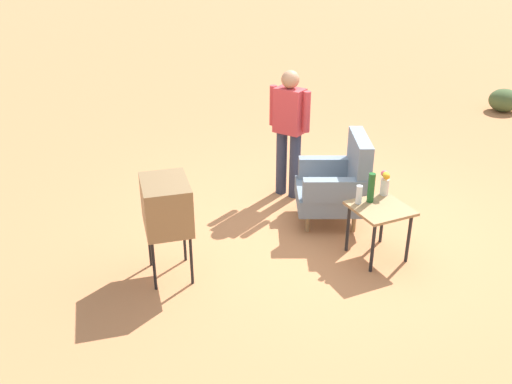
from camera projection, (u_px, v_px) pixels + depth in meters
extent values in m
plane|color=#C17A4C|center=(331.00, 228.00, 6.53)|extent=(60.00, 60.00, 0.00)
cylinder|color=#937047|center=(304.00, 202.00, 6.90)|extent=(0.05, 0.05, 0.22)
cylinder|color=#937047|center=(308.00, 223.00, 6.42)|extent=(0.05, 0.05, 0.22)
cylinder|color=#937047|center=(347.00, 202.00, 6.90)|extent=(0.05, 0.05, 0.22)
cylinder|color=#937047|center=(354.00, 223.00, 6.42)|extent=(0.05, 0.05, 0.22)
cube|color=slate|center=(329.00, 196.00, 6.57)|extent=(1.01, 1.01, 0.20)
cube|color=slate|center=(359.00, 163.00, 6.39)|extent=(0.76, 0.46, 0.64)
cube|color=slate|center=(327.00, 168.00, 6.76)|extent=(0.41, 0.68, 0.26)
cube|color=slate|center=(334.00, 190.00, 6.18)|extent=(0.41, 0.68, 0.26)
cylinder|color=black|center=(348.00, 228.00, 5.97)|extent=(0.04, 0.04, 0.56)
cylinder|color=black|center=(373.00, 248.00, 5.60)|extent=(0.04, 0.04, 0.56)
cylinder|color=black|center=(382.00, 220.00, 6.14)|extent=(0.04, 0.04, 0.56)
cylinder|color=black|center=(409.00, 238.00, 5.77)|extent=(0.04, 0.04, 0.56)
cube|color=#937047|center=(380.00, 208.00, 5.75)|extent=(0.56, 0.56, 0.03)
cylinder|color=black|center=(191.00, 260.00, 5.41)|extent=(0.03, 0.03, 0.55)
cylinder|color=black|center=(184.00, 238.00, 5.79)|extent=(0.03, 0.03, 0.55)
cylinder|color=black|center=(154.00, 265.00, 5.33)|extent=(0.03, 0.03, 0.55)
cylinder|color=black|center=(149.00, 242.00, 5.71)|extent=(0.03, 0.03, 0.55)
cube|color=olive|center=(166.00, 205.00, 5.34)|extent=(0.66, 0.53, 0.48)
cube|color=#383D3F|center=(189.00, 202.00, 5.39)|extent=(0.42, 0.08, 0.34)
cylinder|color=#2D3347|center=(281.00, 162.00, 7.22)|extent=(0.14, 0.14, 0.86)
cylinder|color=#2D3347|center=(295.00, 166.00, 7.12)|extent=(0.14, 0.14, 0.86)
cube|color=#BC383D|center=(290.00, 111.00, 6.86)|extent=(0.42, 0.37, 0.56)
cylinder|color=#BC383D|center=(273.00, 105.00, 6.97)|extent=(0.09, 0.09, 0.50)
cylinder|color=#BC383D|center=(307.00, 112.00, 6.73)|extent=(0.09, 0.09, 0.50)
sphere|color=#A37556|center=(290.00, 79.00, 6.70)|extent=(0.22, 0.22, 0.22)
cylinder|color=#1E5623|center=(371.00, 188.00, 5.78)|extent=(0.07, 0.07, 0.32)
cylinder|color=silver|center=(359.00, 195.00, 5.77)|extent=(0.06, 0.06, 0.20)
cylinder|color=silver|center=(385.00, 187.00, 5.97)|extent=(0.09, 0.09, 0.18)
sphere|color=yellow|center=(386.00, 175.00, 5.91)|extent=(0.07, 0.07, 0.07)
sphere|color=#E04C66|center=(384.00, 173.00, 5.94)|extent=(0.07, 0.07, 0.07)
sphere|color=orange|center=(387.00, 176.00, 5.87)|extent=(0.07, 0.07, 0.07)
ellipsoid|color=#475B33|center=(504.00, 100.00, 10.53)|extent=(0.55, 0.55, 0.43)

